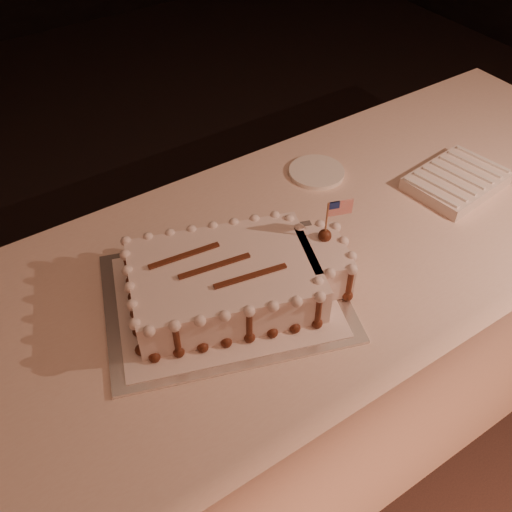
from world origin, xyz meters
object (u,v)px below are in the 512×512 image
cake_board (225,297)px  sheet_cake (237,278)px  side_plate (317,172)px  napkin_stack (456,181)px  banquet_table (256,366)px

cake_board → sheet_cake: 0.06m
sheet_cake → side_plate: 0.49m
cake_board → side_plate: 0.51m
cake_board → side_plate: side_plate is taller
cake_board → napkin_stack: bearing=19.1°
sheet_cake → side_plate: sheet_cake is taller
cake_board → side_plate: size_ratio=3.37×
banquet_table → cake_board: bearing=-162.4°
cake_board → napkin_stack: 0.72m
banquet_table → sheet_cake: sheet_cake is taller
banquet_table → sheet_cake: 0.44m
cake_board → sheet_cake: sheet_cake is taller
banquet_table → sheet_cake: bearing=-151.9°
banquet_table → napkin_stack: napkin_stack is taller
sheet_cake → napkin_stack: 0.69m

